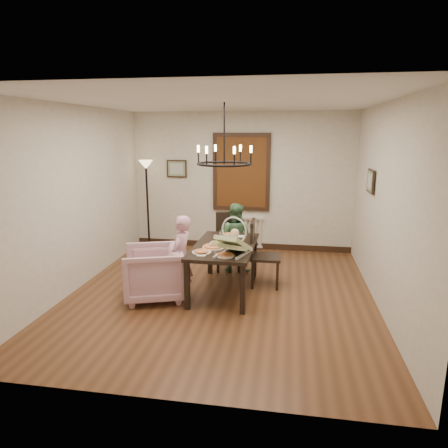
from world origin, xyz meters
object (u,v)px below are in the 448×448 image
(drinking_glass, at_px, (221,241))
(floor_lamp, at_px, (148,206))
(chair_far, at_px, (228,242))
(seated_man, at_px, (235,243))
(dining_table, at_px, (224,250))
(armchair, at_px, (154,273))
(baby_bouncer, at_px, (233,242))
(elderly_woman, at_px, (181,265))
(chair_right, at_px, (266,253))

(drinking_glass, distance_m, floor_lamp, 2.84)
(chair_far, distance_m, seated_man, 0.14)
(dining_table, height_order, armchair, armchair)
(dining_table, height_order, baby_bouncer, baby_bouncer)
(drinking_glass, bearing_deg, armchair, -160.48)
(seated_man, xyz_separation_m, drinking_glass, (-0.07, -1.02, 0.31))
(chair_far, relative_size, floor_lamp, 0.56)
(armchair, height_order, floor_lamp, floor_lamp)
(elderly_woman, relative_size, baby_bouncer, 1.86)
(armchair, relative_size, elderly_woman, 0.83)
(chair_far, bearing_deg, elderly_woman, -119.27)
(dining_table, bearing_deg, floor_lamp, 134.78)
(armchair, xyz_separation_m, baby_bouncer, (1.18, -0.04, 0.53))
(chair_right, height_order, seated_man, chair_right)
(chair_right, xyz_separation_m, elderly_woman, (-1.18, -0.71, -0.02))
(drinking_glass, bearing_deg, chair_right, 33.76)
(chair_far, bearing_deg, dining_table, -94.79)
(armchair, distance_m, baby_bouncer, 1.30)
(baby_bouncer, bearing_deg, dining_table, 133.20)
(elderly_woman, height_order, seated_man, elderly_woman)
(elderly_woman, bearing_deg, dining_table, 130.19)
(seated_man, distance_m, baby_bouncer, 1.47)
(seated_man, bearing_deg, baby_bouncer, 109.09)
(chair_right, height_order, elderly_woman, chair_right)
(chair_far, relative_size, armchair, 1.18)
(baby_bouncer, xyz_separation_m, floor_lamp, (-2.14, 2.48, -0.02))
(floor_lamp, bearing_deg, chair_right, -33.48)
(chair_right, bearing_deg, baby_bouncer, 152.06)
(chair_right, relative_size, floor_lamp, 0.59)
(elderly_woman, xyz_separation_m, baby_bouncer, (0.78, -0.09, 0.41))
(chair_far, distance_m, baby_bouncer, 1.55)
(elderly_woman, distance_m, baby_bouncer, 0.88)
(armchair, bearing_deg, chair_far, 129.83)
(dining_table, relative_size, chair_right, 1.50)
(chair_far, relative_size, seated_man, 1.01)
(armchair, distance_m, floor_lamp, 2.67)
(seated_man, bearing_deg, floor_lamp, -16.83)
(armchair, distance_m, seated_man, 1.69)
(chair_right, xyz_separation_m, baby_bouncer, (-0.40, -0.80, 0.39))
(dining_table, xyz_separation_m, floor_lamp, (-1.93, 2.03, 0.24))
(chair_right, height_order, drinking_glass, chair_right)
(chair_right, distance_m, drinking_glass, 0.82)
(armchair, height_order, drinking_glass, drinking_glass)
(baby_bouncer, distance_m, drinking_glass, 0.46)
(chair_far, height_order, armchair, chair_far)
(baby_bouncer, xyz_separation_m, drinking_glass, (-0.24, 0.38, -0.11))
(dining_table, distance_m, chair_far, 1.03)
(dining_table, relative_size, drinking_glass, 10.81)
(dining_table, relative_size, elderly_woman, 1.55)
(dining_table, height_order, floor_lamp, floor_lamp)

